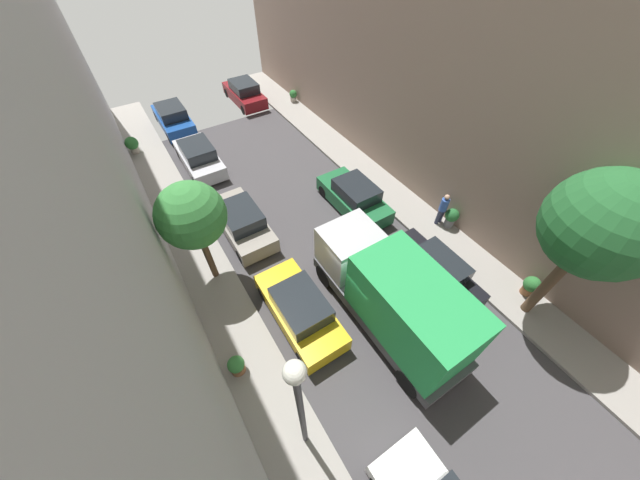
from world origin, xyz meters
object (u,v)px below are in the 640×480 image
Objects in this scene: parked_car_left_3 at (242,222)px; pedestrian at (443,208)px; parked_car_left_5 at (173,118)px; potted_plant_0 at (293,95)px; parked_car_right_3 at (245,93)px; potted_plant_4 at (132,144)px; parked_car_right_2 at (354,197)px; delivery_truck at (393,297)px; potted_plant_1 at (236,365)px; potted_plant_2 at (531,285)px; street_tree_0 at (192,216)px; parked_car_right_1 at (433,272)px; parked_car_left_4 at (199,157)px; lamp_post at (300,402)px; potted_plant_3 at (451,217)px; parked_car_left_2 at (300,310)px; street_tree_1 at (603,225)px.

pedestrian is at bearing -28.90° from parked_car_left_3.
parked_car_left_5 is 5.19× the size of potted_plant_0.
parked_car_right_3 is 4.20× the size of potted_plant_4.
parked_car_right_3 is at bearing 90.00° from parked_car_right_2.
delivery_truck reaches higher than potted_plant_1.
pedestrian is at bearing 90.81° from potted_plant_2.
potted_plant_1 is (-0.76, -4.25, -3.05)m from street_tree_0.
parked_car_right_1 is at bearing -73.29° from parked_car_left_5.
parked_car_left_3 and parked_car_left_4 have the same top height.
parked_car_left_5 is at bearing 84.62° from lamp_post.
parked_car_left_5 is at bearing 106.71° from parked_car_right_1.
potted_plant_3 is (0.06, -15.07, 0.15)m from potted_plant_0.
pedestrian reaches higher than potted_plant_2.
parked_car_right_2 is at bearing 36.40° from parked_car_left_2.
parked_car_right_2 is (5.40, -12.61, 0.00)m from parked_car_left_5.
parked_car_right_3 is 5.26× the size of potted_plant_1.
pedestrian is at bearing 7.51° from potted_plant_1.
parked_car_right_3 is at bearing 17.22° from potted_plant_4.
street_tree_1 is (2.21, -2.98, 4.12)m from parked_car_right_1.
parked_car_right_3 is at bearing 65.89° from parked_car_left_3.
street_tree_0 is (-2.04, -7.78, 2.90)m from parked_car_left_4.
potted_plant_3 reaches higher than potted_plant_0.
parked_car_left_4 and parked_car_right_1 have the same top height.
pedestrian is 11.38m from lamp_post.
parked_car_right_3 is (5.40, 0.84, 0.00)m from parked_car_left_5.
parked_car_left_5 is at bearing 113.18° from parked_car_right_2.
potted_plant_1 is at bearing -115.18° from parked_car_left_3.
parked_car_right_2 is at bearing -66.82° from parked_car_left_5.
parked_car_left_3 is 8.65m from parked_car_right_1.
parked_car_left_5 is (0.00, 5.16, 0.00)m from parked_car_left_4.
potted_plant_4 is at bearing 127.46° from parked_car_right_2.
delivery_truck is 7.17× the size of potted_plant_2.
street_tree_1 is 6.35× the size of potted_plant_4.
parked_car_left_4 is 13.91m from parked_car_right_1.
delivery_truck reaches higher than potted_plant_2.
lamp_post is (1.03, -18.42, 3.27)m from potted_plant_4.
parked_car_left_5 is 18.23m from potted_plant_3.
street_tree_0 reaches higher than potted_plant_2.
potted_plant_1 is (-5.50, 1.24, -1.22)m from delivery_truck.
street_tree_1 reaches higher than parked_car_left_4.
parked_car_right_3 is 8.72m from potted_plant_4.
parked_car_left_5 is 22.10m from potted_plant_2.
lamp_post is (0.14, -7.22, 0.36)m from street_tree_0.
delivery_truck is 8.26× the size of potted_plant_1.
parked_car_left_5 is 4.57× the size of potted_plant_2.
potted_plant_4 reaches higher than potted_plant_1.
parked_car_left_3 is at bearing 165.63° from parked_car_right_2.
parked_car_left_3 is 1.00× the size of parked_car_right_2.
parked_car_left_5 is 13.42m from street_tree_0.
parked_car_right_3 is (0.00, 18.82, 0.00)m from parked_car_right_1.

